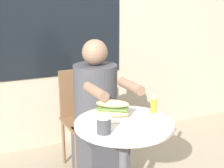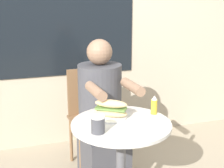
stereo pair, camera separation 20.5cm
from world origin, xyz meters
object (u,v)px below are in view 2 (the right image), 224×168
object	(u,v)px
cafe_table	(121,152)
sandwich_on_plate	(111,110)
diner_chair	(90,109)
drink_cup	(98,124)
condiment_bottle	(154,105)
seated_diner	(102,124)

from	to	relation	value
cafe_table	sandwich_on_plate	bearing A→B (deg)	110.50
diner_chair	drink_cup	size ratio (longest dim) A/B	8.45
cafe_table	diner_chair	bearing A→B (deg)	89.48
sandwich_on_plate	condiment_bottle	world-z (taller)	condiment_bottle
diner_chair	seated_diner	size ratio (longest dim) A/B	0.74
cafe_table	drink_cup	size ratio (longest dim) A/B	7.04
drink_cup	condiment_bottle	bearing A→B (deg)	21.67
diner_chair	drink_cup	bearing A→B (deg)	75.44
cafe_table	condiment_bottle	xyz separation A→B (m)	(0.26, 0.07, 0.26)
seated_diner	diner_chair	bearing A→B (deg)	-92.21
condiment_bottle	diner_chair	bearing A→B (deg)	108.05
cafe_table	seated_diner	size ratio (longest dim) A/B	0.62
condiment_bottle	sandwich_on_plate	bearing A→B (deg)	175.82
cafe_table	condiment_bottle	world-z (taller)	condiment_bottle
diner_chair	seated_diner	xyz separation A→B (m)	(0.01, -0.35, -0.01)
cafe_table	drink_cup	world-z (taller)	drink_cup
cafe_table	condiment_bottle	bearing A→B (deg)	16.12
condiment_bottle	cafe_table	bearing A→B (deg)	-163.88
diner_chair	sandwich_on_plate	distance (m)	0.79
cafe_table	sandwich_on_plate	world-z (taller)	sandwich_on_plate
drink_cup	diner_chair	bearing A→B (deg)	78.92
diner_chair	drink_cup	distance (m)	0.99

